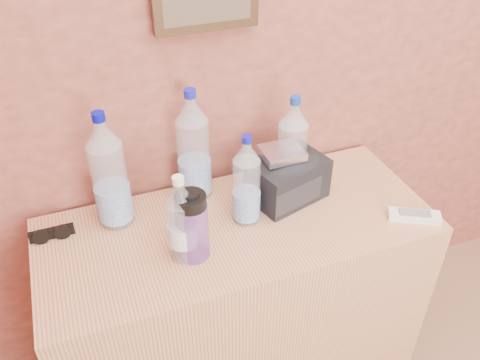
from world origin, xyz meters
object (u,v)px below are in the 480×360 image
at_px(ac_remote, 414,216).
at_px(toiletry_bag, 287,176).
at_px(dresser, 238,305).
at_px(pet_small, 182,223).
at_px(pet_large_d, 246,184).
at_px(pet_large_a, 110,177).
at_px(pet_large_c, 292,151).
at_px(sunglasses, 52,233).
at_px(nalgene_bottle, 192,225).
at_px(foil_packet, 282,153).
at_px(pet_large_b, 194,151).

height_order(ac_remote, toiletry_bag, toiletry_bag).
bearing_deg(dresser, pet_small, -159.29).
bearing_deg(pet_large_d, pet_small, -158.51).
bearing_deg(dresser, pet_large_a, 156.52).
bearing_deg(pet_large_d, toiletry_bag, 19.97).
xyz_separation_m(pet_large_c, ac_remote, (0.30, -0.27, -0.14)).
distance_m(dresser, sunglasses, 0.68).
bearing_deg(dresser, toiletry_bag, 20.98).
bearing_deg(ac_remote, sunglasses, -167.60).
distance_m(sunglasses, toiletry_bag, 0.74).
bearing_deg(nalgene_bottle, sunglasses, 150.11).
distance_m(nalgene_bottle, foil_packet, 0.38).
xyz_separation_m(sunglasses, foil_packet, (0.71, -0.06, 0.15)).
xyz_separation_m(pet_large_d, nalgene_bottle, (-0.19, -0.09, -0.02)).
xyz_separation_m(pet_large_d, foil_packet, (0.14, 0.07, 0.04)).
xyz_separation_m(pet_large_a, ac_remote, (0.86, -0.32, -0.16)).
xyz_separation_m(dresser, ac_remote, (0.52, -0.17, 0.39)).
xyz_separation_m(pet_large_b, foil_packet, (0.25, -0.11, 0.00)).
bearing_deg(foil_packet, pet_large_b, 155.40).
bearing_deg(pet_large_b, pet_large_a, -169.94).
bearing_deg(nalgene_bottle, pet_small, 168.42).
bearing_deg(pet_large_b, sunglasses, -172.81).
relative_size(pet_large_b, pet_small, 1.37).
distance_m(pet_large_c, ac_remote, 0.43).
xyz_separation_m(dresser, pet_large_a, (-0.34, 0.15, 0.54)).
distance_m(pet_large_a, pet_large_c, 0.56).
xyz_separation_m(pet_small, sunglasses, (-0.35, 0.21, -0.10)).
bearing_deg(foil_packet, dresser, -155.17).
bearing_deg(pet_large_c, pet_large_d, -154.79).
height_order(pet_large_b, pet_large_d, pet_large_b).
distance_m(pet_large_b, pet_large_d, 0.21).
relative_size(pet_large_a, pet_small, 1.37).
height_order(pet_large_a, pet_large_d, pet_large_a).
bearing_deg(nalgene_bottle, pet_large_d, 25.47).
distance_m(pet_small, ac_remote, 0.72).
relative_size(nalgene_bottle, ac_remote, 1.40).
xyz_separation_m(pet_small, toiletry_bag, (0.39, 0.15, -0.04)).
height_order(pet_large_a, nalgene_bottle, pet_large_a).
relative_size(sunglasses, toiletry_bag, 0.56).
xyz_separation_m(pet_small, nalgene_bottle, (0.03, -0.01, -0.01)).
height_order(pet_small, toiletry_bag, pet_small).
relative_size(pet_large_b, foil_packet, 2.96).
xyz_separation_m(dresser, foil_packet, (0.18, 0.08, 0.55)).
bearing_deg(toiletry_bag, dresser, -174.65).
bearing_deg(pet_large_d, pet_large_c, 25.21).
distance_m(pet_large_d, foil_packet, 0.16).
bearing_deg(nalgene_bottle, pet_large_b, 72.25).
bearing_deg(ac_remote, dresser, -169.33).
xyz_separation_m(ac_remote, foil_packet, (-0.34, 0.25, 0.16)).
xyz_separation_m(dresser, pet_large_b, (-0.07, 0.20, 0.54)).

